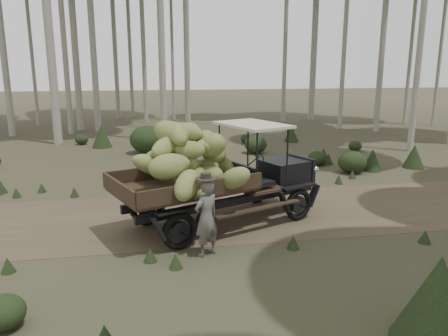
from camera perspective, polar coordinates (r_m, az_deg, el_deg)
The scene contains 5 objects.
ground at distance 11.23m, azimuth -3.46°, elevation -6.31°, with size 120.00×120.00×0.00m, color #473D2B.
dirt_track at distance 11.23m, azimuth -3.46°, elevation -6.29°, with size 70.00×4.00×0.01m, color brown.
banana_truck at distance 9.95m, azimuth -2.55°, elevation 0.38°, with size 5.40×3.68×2.68m.
farmer at distance 8.75m, azimuth -2.33°, elevation -6.41°, with size 0.69×0.64×1.72m.
undergrowth at distance 9.69m, azimuth -9.95°, elevation -6.25°, with size 21.55×22.98×1.40m.
Camera 1 is at (-1.18, -10.52, 3.75)m, focal length 35.00 mm.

